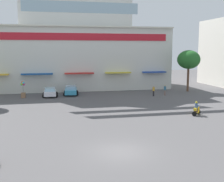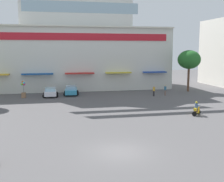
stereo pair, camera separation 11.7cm
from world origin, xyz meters
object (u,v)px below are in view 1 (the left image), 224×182
Objects in this scene: parked_car_0 at (50,92)px; pedestrian_0 at (165,89)px; plaza_tree_1 at (189,60)px; pedestrian_1 at (154,90)px; parked_car_1 at (71,90)px; balloon_vendor_cart at (23,91)px; scooter_rider_0 at (196,109)px.

pedestrian_0 is (18.00, -2.51, 0.24)m from parked_car_0.
pedestrian_1 is at bearing -153.51° from plaza_tree_1.
parked_car_0 is 3.41m from parked_car_1.
balloon_vendor_cart reaches higher than parked_car_1.
balloon_vendor_cart reaches higher than parked_car_0.
balloon_vendor_cart is (-7.27, -1.15, 0.31)m from parked_car_1.
balloon_vendor_cart reaches higher than pedestrian_1.
parked_car_1 is at bearing 126.13° from scooter_rider_0.
pedestrian_0 is at bearing -7.93° from parked_car_0.
plaza_tree_1 reaches higher than pedestrian_0.
scooter_rider_0 is 0.62× the size of balloon_vendor_cart.
pedestrian_0 is at bearing 12.96° from pedestrian_1.
pedestrian_0 is (-5.67, -3.39, -4.57)m from plaza_tree_1.
parked_car_0 is 18.18m from pedestrian_0.
pedestrian_1 is (-0.07, 13.45, 0.28)m from scooter_rider_0.
plaza_tree_1 is at bearing 2.12° from parked_car_0.
parked_car_1 is 7.36m from balloon_vendor_cart.
scooter_rider_0 is 25.76m from balloon_vendor_cart.
pedestrian_1 reaches higher than scooter_rider_0.
parked_car_0 is 22.92m from scooter_rider_0.
parked_car_1 is (-20.40, 0.10, -4.76)m from plaza_tree_1.
balloon_vendor_cart is at bearing 140.85° from scooter_rider_0.
parked_car_1 is (3.27, 0.97, 0.04)m from parked_car_0.
balloon_vendor_cart is (-19.91, 2.81, 0.13)m from pedestrian_1.
parked_car_1 is at bearing 166.71° from pedestrian_0.
parked_car_1 is 2.69× the size of scooter_rider_0.
scooter_rider_0 is at bearing -53.87° from parked_car_1.
parked_car_0 is at bearing 172.07° from pedestrian_0.
balloon_vendor_cart is at bearing 173.95° from pedestrian_0.
balloon_vendor_cart is at bearing -171.00° from parked_car_1.
parked_car_0 is at bearing -163.41° from parked_car_1.
scooter_rider_0 is at bearing -89.71° from pedestrian_1.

